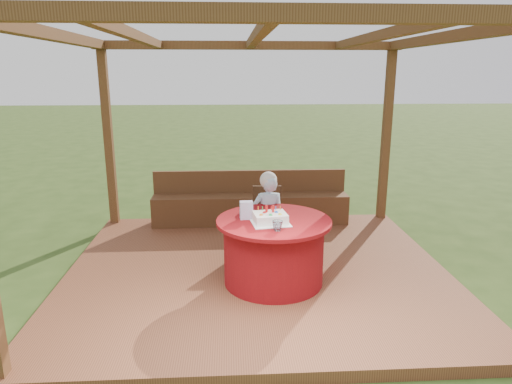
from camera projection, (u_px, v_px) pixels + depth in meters
The scene contains 10 objects.
ground at pixel (257, 277), 5.53m from camera, with size 60.00×60.00×0.00m, color #2C4416.
deck at pixel (257, 272), 5.51m from camera, with size 4.50×4.00×0.12m, color brown.
pergola at pixel (257, 72), 4.91m from camera, with size 4.50×4.00×2.72m.
bench at pixel (250, 206), 7.09m from camera, with size 3.00×0.42×0.80m.
table at pixel (274, 250), 5.05m from camera, with size 1.26×1.26×0.73m.
chair at pixel (267, 216), 6.02m from camera, with size 0.39×0.39×0.83m.
elderly_woman at pixel (268, 215), 5.62m from camera, with size 0.41×0.28×1.13m.
birthday_cake at pixel (270, 218), 4.84m from camera, with size 0.44×0.44×0.18m.
gift_bag at pixel (246, 210), 4.96m from camera, with size 0.14×0.09×0.20m, color pink.
drinking_glass at pixel (277, 226), 4.60m from camera, with size 0.11×0.11×0.10m, color white.
Camera 1 is at (-0.31, -5.07, 2.41)m, focal length 32.00 mm.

